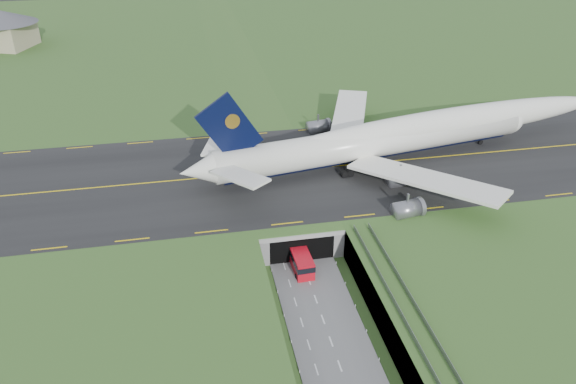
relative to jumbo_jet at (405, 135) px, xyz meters
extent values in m
plane|color=#335923|center=(-28.94, -33.88, -11.83)|extent=(900.00, 900.00, 0.00)
cube|color=gray|center=(-28.94, -33.88, -8.83)|extent=(800.00, 800.00, 6.00)
cube|color=slate|center=(-28.94, -41.38, -11.73)|extent=(12.00, 75.00, 0.20)
cube|color=black|center=(-28.94, -0.88, -5.74)|extent=(800.00, 44.00, 0.18)
cube|color=gray|center=(-28.94, -14.88, -6.33)|extent=(16.00, 22.00, 1.00)
cube|color=gray|center=(-35.94, -14.88, -8.83)|extent=(2.00, 22.00, 6.00)
cube|color=gray|center=(-21.94, -14.88, -8.83)|extent=(2.00, 22.00, 6.00)
cube|color=black|center=(-28.94, -19.88, -9.33)|extent=(12.00, 12.00, 5.00)
cube|color=#A8A8A3|center=(-28.94, -25.93, -6.23)|extent=(17.00, 0.50, 0.80)
cube|color=#A8A8A3|center=(-17.94, -52.38, -6.03)|extent=(3.00, 53.00, 0.50)
cube|color=gray|center=(-19.34, -52.38, -5.28)|extent=(0.06, 53.00, 1.00)
cube|color=gray|center=(-16.54, -52.38, -5.28)|extent=(0.06, 53.00, 1.00)
cylinder|color=#A8A8A3|center=(-17.94, -49.88, -9.03)|extent=(0.90, 0.90, 5.60)
cylinder|color=#A8A8A3|center=(-17.94, -37.88, -9.03)|extent=(0.90, 0.90, 5.60)
cylinder|color=white|center=(-7.42, -1.26, -0.34)|extent=(72.38, 18.79, 6.80)
sphere|color=white|center=(28.20, 4.78, -0.34)|extent=(7.69, 7.69, 6.66)
cone|color=white|center=(-46.18, -7.83, -0.34)|extent=(8.41, 7.61, 6.46)
ellipsoid|color=white|center=(11.82, 2.00, 1.19)|extent=(82.98, 20.07, 7.14)
ellipsoid|color=black|center=(27.16, 4.61, 0.51)|extent=(5.19, 3.73, 2.38)
cylinder|color=black|center=(-7.42, -1.26, -2.99)|extent=(68.16, 14.30, 2.86)
cube|color=white|center=(-8.16, 15.86, -1.40)|extent=(18.06, 32.44, 2.86)
cube|color=white|center=(-41.23, 1.09, 1.26)|extent=(8.23, 12.61, 1.09)
cube|color=white|center=(-2.48, -17.66, -1.40)|extent=(26.04, 29.27, 2.86)
cube|color=white|center=(-38.56, -14.62, 1.26)|extent=(10.93, 12.18, 1.09)
cube|color=black|center=(-39.37, -6.68, 7.63)|extent=(13.43, 2.89, 15.04)
cylinder|color=gold|center=(-38.85, -6.59, 9.22)|extent=(3.06, 1.23, 2.98)
cylinder|color=slate|center=(-8.35, 8.82, -4.70)|extent=(6.03, 4.38, 3.51)
cylinder|color=slate|center=(-15.16, 18.98, -4.70)|extent=(6.03, 4.38, 3.51)
cylinder|color=slate|center=(-4.97, -11.08, -4.70)|extent=(6.03, 4.38, 3.51)
cylinder|color=slate|center=(-8.05, -22.92, -4.70)|extent=(6.03, 4.38, 3.51)
cylinder|color=black|center=(21.08, 3.58, -5.07)|extent=(1.24, 0.72, 1.17)
cube|color=black|center=(-12.13, -2.06, -4.91)|extent=(7.53, 8.40, 1.49)
cube|color=red|center=(-29.61, -27.86, -9.96)|extent=(3.44, 8.46, 3.34)
cube|color=black|center=(-29.61, -27.86, -9.30)|extent=(3.51, 8.57, 1.11)
cube|color=black|center=(-29.61, -27.86, -11.35)|extent=(3.20, 7.89, 0.56)
cylinder|color=black|center=(-30.95, -30.69, -11.22)|extent=(0.43, 1.02, 1.00)
cylinder|color=black|center=(-31.17, -25.14, -11.22)|extent=(0.43, 1.02, 1.00)
cylinder|color=black|center=(-28.06, -30.58, -11.22)|extent=(0.43, 1.02, 1.00)
cylinder|color=black|center=(-28.28, -25.02, -11.22)|extent=(0.43, 1.02, 1.00)
cube|color=tan|center=(-110.31, 118.00, -1.34)|extent=(21.74, 21.74, 8.99)
cone|color=#4C4C51|center=(-110.31, 118.00, 5.40)|extent=(31.89, 31.89, 4.49)
camera|label=1|loc=(-47.55, -107.83, 50.74)|focal=35.00mm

